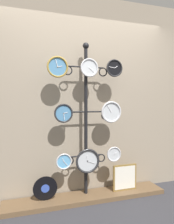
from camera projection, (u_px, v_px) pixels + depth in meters
name	position (u px, v px, depth m)	size (l,w,h in m)	color
ground_plane	(96.00, 212.00, 2.62)	(12.00, 12.00, 0.00)	#333338
shop_wall	(82.00, 96.00, 3.09)	(4.40, 0.04, 2.80)	gray
low_shelf	(87.00, 197.00, 2.95)	(2.20, 0.36, 0.06)	brown
display_stand	(86.00, 135.00, 2.96)	(0.70, 0.34, 2.11)	black
clock_top_left	(58.00, 67.00, 2.70)	(0.27, 0.04, 0.27)	#4C84B2
clock_top_center	(89.00, 68.00, 2.84)	(0.24, 0.04, 0.24)	silver
clock_top_right	(114.00, 68.00, 2.95)	(0.24, 0.04, 0.24)	black
clock_middle_left	(63.00, 113.00, 2.76)	(0.24, 0.04, 0.24)	#4C84B2
clock_middle_right	(111.00, 112.00, 2.95)	(0.29, 0.04, 0.29)	silver
clock_bottom_left	(64.00, 161.00, 2.79)	(0.21, 0.04, 0.21)	#60A8DB
clock_bottom_center	(88.00, 161.00, 2.88)	(0.33, 0.04, 0.33)	silver
clock_bottom_right	(114.00, 154.00, 2.99)	(0.21, 0.04, 0.21)	silver
vinyl_record	(45.00, 188.00, 2.77)	(0.31, 0.01, 0.31)	black
picture_frame	(125.00, 177.00, 3.09)	(0.36, 0.02, 0.37)	olive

